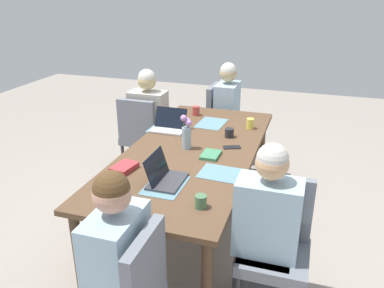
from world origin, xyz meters
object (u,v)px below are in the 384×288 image
Objects in this scene: book_red_cover at (211,155)px; phone_black at (232,147)px; flower_vase at (187,133)px; laptop_far_right_near at (169,126)px; laptop_head_left_left_mid at (164,177)px; person_far_right_near at (149,128)px; coffee_mug_centre_left at (250,124)px; person_head_left_left_mid at (120,280)px; chair_head_right_left_near at (222,118)px; chair_near_left_far at (276,239)px; book_blue_cover at (124,168)px; coffee_mug_near_right at (201,202)px; dining_table at (192,156)px; chair_far_right_near at (141,132)px; person_head_right_left_near at (227,118)px; coffee_mug_near_left at (229,133)px; phone_silver at (151,163)px; person_near_left_far at (266,241)px; coffee_mug_centre_right at (196,111)px.

book_red_cover is 1.33× the size of phone_black.
flower_vase reaches higher than laptop_far_right_near.
flower_vase is 0.64m from laptop_head_left_left_mid.
person_far_right_near is at bearing 41.99° from laptop_far_right_near.
coffee_mug_centre_left is 0.68× the size of phone_black.
laptop_far_right_near is at bearing 111.18° from coffee_mug_centre_left.
person_head_left_left_mid is 2.43m from person_far_right_near.
chair_head_right_left_near is 2.81× the size of laptop_far_right_near.
chair_near_left_far is 1.23m from book_blue_cover.
book_blue_cover is at bearing 64.53° from coffee_mug_near_right.
dining_table is 2.65× the size of chair_head_right_left_near.
person_head_left_left_mid is at bearing -146.01° from book_blue_cover.
chair_far_right_near is at bearing 50.59° from laptop_far_right_near.
person_head_right_left_near is 2.91m from person_head_left_left_mid.
dining_table is 0.21m from flower_vase.
flower_vase is 3.66× the size of coffee_mug_near_left.
dining_table is 0.43m from phone_silver.
book_blue_cover is at bearing 170.61° from person_head_right_left_near.
coffee_mug_near_left is at bearing -37.46° from flower_vase.
flower_vase is at bearing 23.90° from coffee_mug_near_right.
book_blue_cover is at bearing 22.18° from phone_black.
flower_vase is at bearing 154.98° from phone_silver.
chair_near_left_far is 0.75× the size of person_near_left_far.
chair_head_right_left_near is 8.84× the size of coffee_mug_centre_left.
book_blue_cover is (-0.45, 0.56, 0.01)m from book_red_cover.
person_head_right_left_near is 1.51m from flower_vase.
coffee_mug_near_right reaches higher than book_blue_cover.
phone_silver is (0.46, 0.98, 0.20)m from person_near_left_far.
laptop_head_left_left_mid reaches higher than chair_head_right_left_near.
chair_near_left_far is 2.26m from chair_far_right_near.
coffee_mug_near_right is 1.87m from coffee_mug_centre_right.
book_blue_cover is (0.09, 0.36, -0.02)m from laptop_head_left_left_mid.
person_head_right_left_near reaches higher than chair_head_right_left_near.
book_red_cover is (0.66, 0.63, 0.24)m from chair_near_left_far.
coffee_mug_near_left is at bearing -13.73° from laptop_head_left_left_mid.
chair_head_right_left_near is at bearing 176.81° from phone_silver.
person_head_right_left_near is at bearing -16.22° from laptop_far_right_near.
phone_silver is at bearing 64.96° from person_near_left_far.
person_head_left_left_mid reaches higher than coffee_mug_near_left.
laptop_far_right_near is (-1.10, 0.32, 0.24)m from person_head_right_left_near.
coffee_mug_near_left is 0.26m from phone_black.
dining_table is 1.48m from person_head_right_left_near.
book_red_cover is 1.33× the size of phone_silver.
person_near_left_far is 5.97× the size of book_red_cover.
dining_table is at bearing -175.92° from chair_head_right_left_near.
chair_head_right_left_near is at bearing 22.05° from chair_near_left_far.
person_near_left_far is at bearing -94.78° from book_blue_cover.
person_near_left_far is 13.91× the size of coffee_mug_near_right.
coffee_mug_centre_right is (1.53, 0.24, 0.01)m from laptop_head_left_left_mid.
phone_silver is (-1.22, -0.56, 0.20)m from person_far_right_near.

